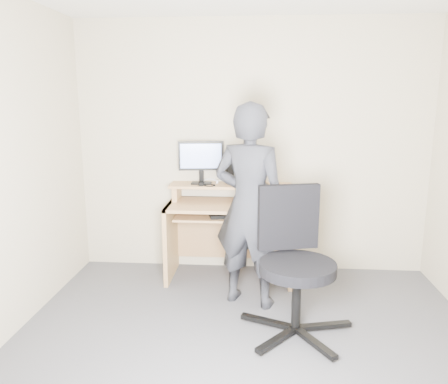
# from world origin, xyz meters

# --- Properties ---
(ground) EXTENTS (3.50, 3.50, 0.00)m
(ground) POSITION_xyz_m (0.00, 0.00, 0.00)
(ground) COLOR #57575C
(ground) RESTS_ON ground
(back_wall) EXTENTS (3.50, 0.02, 2.50)m
(back_wall) POSITION_xyz_m (0.00, 1.75, 1.25)
(back_wall) COLOR #BEB497
(back_wall) RESTS_ON ground
(desk) EXTENTS (1.20, 0.60, 0.91)m
(desk) POSITION_xyz_m (-0.20, 1.53, 0.55)
(desk) COLOR tan
(desk) RESTS_ON ground
(monitor) EXTENTS (0.44, 0.12, 0.42)m
(monitor) POSITION_xyz_m (-0.49, 1.60, 1.16)
(monitor) COLOR black
(monitor) RESTS_ON desk
(external_drive) EXTENTS (0.11, 0.15, 0.20)m
(external_drive) POSITION_xyz_m (-0.21, 1.62, 1.01)
(external_drive) COLOR black
(external_drive) RESTS_ON desk
(travel_mug) EXTENTS (0.11, 0.11, 0.20)m
(travel_mug) POSITION_xyz_m (-0.13, 1.59, 1.01)
(travel_mug) COLOR #BCBDC1
(travel_mug) RESTS_ON desk
(smartphone) EXTENTS (0.10, 0.14, 0.01)m
(smartphone) POSITION_xyz_m (0.14, 1.59, 0.92)
(smartphone) COLOR black
(smartphone) RESTS_ON desk
(charger) EXTENTS (0.05, 0.05, 0.03)m
(charger) POSITION_xyz_m (-0.48, 1.50, 0.93)
(charger) COLOR black
(charger) RESTS_ON desk
(headphones) EXTENTS (0.19, 0.19, 0.06)m
(headphones) POSITION_xyz_m (-0.41, 1.66, 0.92)
(headphones) COLOR silver
(headphones) RESTS_ON desk
(keyboard) EXTENTS (0.49, 0.28, 0.03)m
(keyboard) POSITION_xyz_m (-0.16, 1.36, 0.67)
(keyboard) COLOR black
(keyboard) RESTS_ON desk
(mouse) EXTENTS (0.11, 0.08, 0.04)m
(mouse) POSITION_xyz_m (0.05, 1.35, 0.77)
(mouse) COLOR black
(mouse) RESTS_ON desk
(office_chair) EXTENTS (0.85, 0.83, 1.07)m
(office_chair) POSITION_xyz_m (0.34, 0.50, 0.59)
(office_chair) COLOR black
(office_chair) RESTS_ON ground
(person) EXTENTS (0.73, 0.60, 1.72)m
(person) POSITION_xyz_m (-0.00, 0.93, 0.86)
(person) COLOR black
(person) RESTS_ON ground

